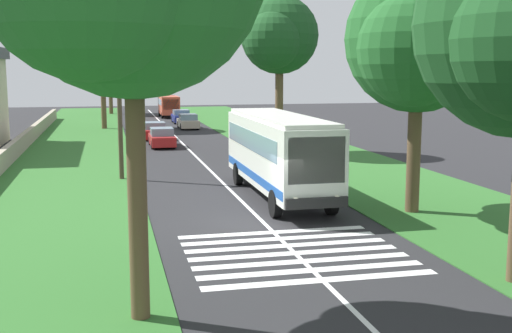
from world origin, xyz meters
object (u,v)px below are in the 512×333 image
object	(u,v)px
roadside_tree_left_0	(108,50)
roadside_tree_left_2	(100,40)
trailing_car_0	(162,138)
roadside_tree_right_0	(277,37)
utility_pole	(119,102)
trailing_car_1	(155,131)
trailing_minibus_0	(169,104)
coach_bus	(278,150)
roadside_tree_right_1	(414,44)
trailing_car_2	(188,122)
trailing_car_3	(181,117)

from	to	relation	value
roadside_tree_left_0	roadside_tree_left_2	bearing A→B (deg)	177.73
trailing_car_0	roadside_tree_right_0	distance (m)	11.69
roadside_tree_left_0	utility_pole	xyz separation A→B (m)	(-51.22, -0.27, -4.00)
trailing_car_1	trailing_minibus_0	world-z (taller)	trailing_minibus_0
trailing_car_0	utility_pole	bearing A→B (deg)	166.83
coach_bus	roadside_tree_left_2	bearing A→B (deg)	12.32
trailing_car_1	roadside_tree_right_0	world-z (taller)	roadside_tree_right_0
trailing_car_1	roadside_tree_right_1	xyz separation A→B (m)	(-30.15, -7.96, 6.06)
trailing_car_2	roadside_tree_left_2	distance (m)	11.33
coach_bus	roadside_tree_left_0	distance (m)	58.38
coach_bus	utility_pole	world-z (taller)	utility_pole
trailing_minibus_0	roadside_tree_right_1	world-z (taller)	roadside_tree_right_1
roadside_tree_left_0	trailing_car_0	bearing A→B (deg)	-174.57
trailing_car_0	roadside_tree_left_0	bearing A→B (deg)	5.43
trailing_car_1	roadside_tree_right_1	bearing A→B (deg)	-165.20
trailing_car_1	roadside_tree_left_0	xyz separation A→B (m)	(31.86, 3.41, 7.42)
trailing_car_1	trailing_car_2	world-z (taller)	same
roadside_tree_left_0	roadside_tree_right_1	world-z (taller)	roadside_tree_left_0
coach_bus	trailing_minibus_0	distance (m)	50.12
roadside_tree_left_0	coach_bus	bearing A→B (deg)	-173.00
trailing_minibus_0	utility_pole	xyz separation A→B (m)	(-43.69, 6.57, 2.54)
roadside_tree_left_0	utility_pole	world-z (taller)	roadside_tree_left_0
trailing_car_1	roadside_tree_left_0	bearing A→B (deg)	6.11
trailing_car_3	roadside_tree_right_1	world-z (taller)	roadside_tree_right_1
trailing_minibus_0	roadside_tree_left_2	xyz separation A→B (m)	(-13.82, 7.68, 6.88)
trailing_car_0	trailing_car_3	xyz separation A→B (m)	(21.01, -3.79, 0.00)
trailing_car_2	roadside_tree_right_0	world-z (taller)	roadside_tree_right_0
utility_pole	roadside_tree_left_2	bearing A→B (deg)	2.13
trailing_car_0	roadside_tree_left_2	bearing A→B (deg)	15.42
coach_bus	trailing_car_1	size ratio (longest dim) A/B	2.60
roadside_tree_left_0	roadside_tree_right_1	distance (m)	63.06
roadside_tree_left_0	utility_pole	distance (m)	51.37
trailing_car_1	trailing_minibus_0	xyz separation A→B (m)	(24.33, -3.42, 0.88)
roadside_tree_left_2	roadside_tree_right_0	world-z (taller)	roadside_tree_left_2
trailing_car_3	utility_pole	world-z (taller)	utility_pole
roadside_tree_left_0	roadside_tree_right_1	xyz separation A→B (m)	(-62.01, -11.37, -1.35)
coach_bus	trailing_car_3	size ratio (longest dim) A/B	2.60
trailing_minibus_0	roadside_tree_left_2	bearing A→B (deg)	150.94
trailing_car_2	trailing_car_1	bearing A→B (deg)	156.61
trailing_car_1	roadside_tree_right_1	size ratio (longest dim) A/B	0.44
roadside_tree_right_1	trailing_car_1	bearing A→B (deg)	14.80
trailing_car_0	utility_pole	distance (m)	14.76
roadside_tree_left_2	coach_bus	bearing A→B (deg)	-167.68
coach_bus	trailing_car_1	bearing A→B (deg)	8.11
trailing_car_0	roadside_tree_right_0	size ratio (longest dim) A/B	0.40
coach_bus	roadside_tree_left_0	xyz separation A→B (m)	(57.65, 7.08, 5.94)
trailing_car_1	utility_pole	world-z (taller)	utility_pole
roadside_tree_right_1	trailing_car_3	bearing A→B (deg)	5.05
roadside_tree_left_2	roadside_tree_left_0	bearing A→B (deg)	-2.27
trailing_car_0	trailing_minibus_0	bearing A→B (deg)	-6.33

